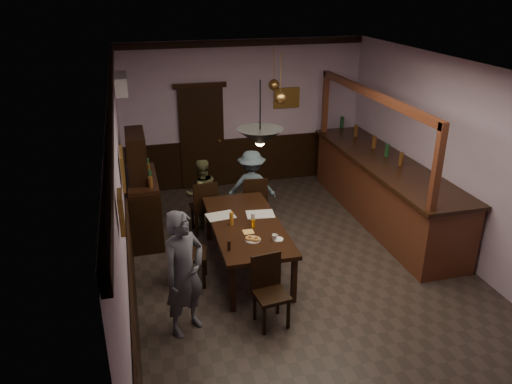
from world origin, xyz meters
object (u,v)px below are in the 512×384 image
object	(u,v)px
soda_can	(253,224)
pendant_brass_far	(274,85)
chair_far_right	(255,200)
person_standing	(184,274)
pendant_iron	(260,138)
bar_counter	(383,189)
chair_near	(269,287)
coffee_cup	(275,237)
person_seated_left	(201,194)
person_seated_right	(252,187)
chair_far_left	(204,205)
dining_table	(246,227)
pendant_brass_mid	(280,98)
sideboard	(143,196)
chair_side	(185,249)

from	to	relation	value
soda_can	pendant_brass_far	distance (m)	3.04
chair_far_right	person_standing	xyz separation A→B (m)	(-1.52, -2.50, 0.29)
pendant_iron	bar_counter	bearing A→B (deg)	32.95
chair_near	coffee_cup	xyz separation A→B (m)	(0.29, 0.72, 0.29)
person_seated_left	person_seated_right	world-z (taller)	person_seated_right
coffee_cup	chair_far_left	bearing A→B (deg)	110.77
dining_table	bar_counter	xyz separation A→B (m)	(2.78, 1.01, -0.08)
person_standing	soda_can	distance (m)	1.57
soda_can	pendant_brass_mid	bearing A→B (deg)	59.64
chair_far_right	pendant_iron	bearing A→B (deg)	85.03
chair_far_left	sideboard	distance (m)	1.04
chair_side	person_seated_right	bearing A→B (deg)	-26.89
chair_far_left	sideboard	size ratio (longest dim) A/B	0.53
chair_side	soda_can	bearing A→B (deg)	-76.09
chair_far_right	coffee_cup	bearing A→B (deg)	91.73
dining_table	chair_near	world-z (taller)	chair_near
person_standing	person_seated_left	world-z (taller)	person_standing
dining_table	chair_near	bearing A→B (deg)	-91.25
chair_far_right	chair_side	distance (m)	2.00
dining_table	pendant_brass_mid	distance (m)	2.23
person_seated_right	soda_can	xyz separation A→B (m)	(-0.41, -1.69, 0.14)
person_standing	sideboard	size ratio (longest dim) A/B	0.89
person_seated_left	person_standing	bearing A→B (deg)	65.17
chair_near	pendant_brass_mid	size ratio (longest dim) A/B	1.15
pendant_brass_far	pendant_iron	bearing A→B (deg)	-109.46
sideboard	bar_counter	world-z (taller)	bar_counter
person_seated_left	pendant_brass_far	bearing A→B (deg)	-165.77
person_standing	coffee_cup	xyz separation A→B (m)	(1.33, 0.63, -0.02)
pendant_brass_mid	chair_side	bearing A→B (deg)	-141.91
chair_near	soda_can	distance (m)	1.22
pendant_brass_far	coffee_cup	bearing A→B (deg)	-105.88
dining_table	chair_side	world-z (taller)	chair_side
chair_far_right	soda_can	size ratio (longest dim) A/B	8.01
pendant_iron	person_seated_left	bearing A→B (deg)	100.05
chair_side	bar_counter	xyz separation A→B (m)	(3.71, 1.18, 0.06)
dining_table	bar_counter	distance (m)	2.95
pendant_iron	person_standing	bearing A→B (deg)	-157.59
pendant_brass_mid	chair_near	bearing A→B (deg)	-109.50
person_standing	pendant_brass_far	distance (m)	4.40
dining_table	pendant_brass_far	bearing A→B (deg)	64.76
person_seated_left	sideboard	size ratio (longest dim) A/B	0.68
chair_side	pendant_iron	world-z (taller)	pendant_iron
chair_side	pendant_brass_mid	bearing A→B (deg)	-39.50
chair_far_right	person_seated_right	bearing A→B (deg)	-84.96
chair_far_left	person_seated_left	bearing A→B (deg)	-93.78
chair_far_right	person_seated_right	size ratio (longest dim) A/B	0.72
chair_far_right	bar_counter	size ratio (longest dim) A/B	0.23
dining_table	person_standing	world-z (taller)	person_standing
chair_far_left	bar_counter	world-z (taller)	bar_counter
pendant_iron	pendant_brass_mid	bearing A→B (deg)	66.44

